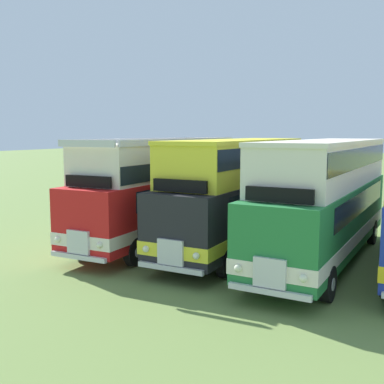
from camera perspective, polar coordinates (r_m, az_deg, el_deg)
bus_first_in_row at (r=20.57m, az=-3.69°, el=0.52°), size 2.68×11.02×4.52m
bus_second_in_row at (r=19.06m, az=5.58°, el=0.30°), size 2.71×10.63×4.49m
bus_third_in_row at (r=17.88m, az=15.95°, el=-0.39°), size 2.97×11.63×4.49m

